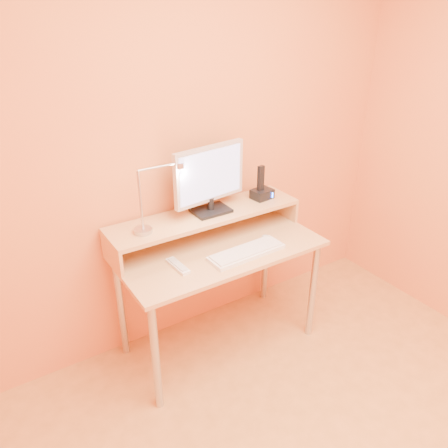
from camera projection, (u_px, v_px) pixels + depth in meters
wall_back at (190, 146)px, 2.57m from camera, size 3.00×0.04×2.50m
desk_leg_fl at (156, 358)px, 2.28m from camera, size 0.04×0.04×0.69m
desk_leg_fr at (313, 291)px, 2.81m from camera, size 0.04×0.04×0.69m
desk_leg_bl at (121, 307)px, 2.65m from camera, size 0.04×0.04×0.69m
desk_leg_br at (265, 257)px, 3.18m from camera, size 0.04×0.04×0.69m
desk_lower at (219, 249)px, 2.57m from camera, size 1.20×0.60×0.02m
shelf_riser_left at (112, 254)px, 2.36m from camera, size 0.02×0.30×0.14m
shelf_riser_right at (282, 205)px, 2.93m from camera, size 0.02×0.30×0.14m
desk_shelf at (206, 215)px, 2.61m from camera, size 1.20×0.30×0.02m
monitor_foot at (211, 210)px, 2.62m from camera, size 0.22×0.16×0.02m
monitor_neck at (211, 204)px, 2.60m from camera, size 0.04×0.04×0.07m
monitor_panel at (210, 174)px, 2.52m from camera, size 0.48×0.10×0.33m
monitor_back at (207, 173)px, 2.54m from camera, size 0.43×0.07×0.28m
monitor_screen at (211, 175)px, 2.51m from camera, size 0.44×0.06×0.29m
lamp_base at (143, 231)px, 2.38m from camera, size 0.10×0.10×0.02m
lamp_post at (140, 201)px, 2.30m from camera, size 0.01×0.01×0.33m
lamp_arm at (159, 167)px, 2.28m from camera, size 0.24×0.01×0.01m
lamp_head at (180, 165)px, 2.35m from camera, size 0.04×0.04×0.03m
lamp_bulb at (180, 168)px, 2.35m from camera, size 0.03×0.03×0.00m
phone_dock at (262, 194)px, 2.79m from camera, size 0.14×0.11×0.06m
phone_handset at (261, 178)px, 2.74m from camera, size 0.04×0.03×0.16m
phone_led at (273, 195)px, 2.78m from camera, size 0.01×0.00×0.04m
keyboard at (247, 253)px, 2.49m from camera, size 0.46×0.16×0.02m
mouse at (268, 239)px, 2.62m from camera, size 0.07×0.11×0.03m
remote_control at (178, 266)px, 2.36m from camera, size 0.06×0.19×0.02m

